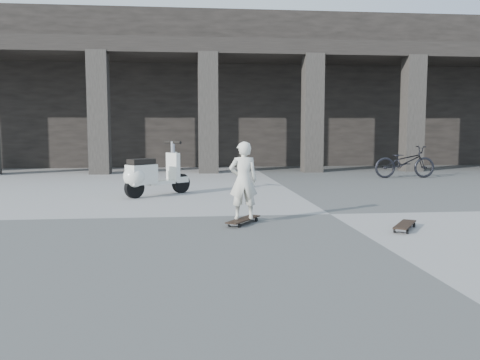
{
  "coord_description": "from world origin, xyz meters",
  "views": [
    {
      "loc": [
        -2.51,
        -8.64,
        1.52
      ],
      "look_at": [
        -1.63,
        -0.25,
        0.65
      ],
      "focal_mm": 38.0,
      "sensor_mm": 36.0,
      "label": 1
    }
  ],
  "objects": [
    {
      "name": "scooter",
      "position": [
        -3.38,
        2.63,
        0.48
      ],
      "size": [
        1.44,
        1.24,
        1.22
      ],
      "rotation": [
        0.0,
        0.0,
        0.69
      ],
      "color": "black",
      "rests_on": "ground"
    },
    {
      "name": "child",
      "position": [
        -1.63,
        -0.75,
        0.69
      ],
      "size": [
        0.45,
        0.3,
        1.22
      ],
      "primitive_type": "imported",
      "rotation": [
        0.0,
        0.0,
        3.17
      ],
      "color": "silver",
      "rests_on": "longboard"
    },
    {
      "name": "bicycle",
      "position": [
        4.07,
        6.11,
        0.49
      ],
      "size": [
        1.86,
        0.67,
        0.97
      ],
      "primitive_type": "imported",
      "rotation": [
        0.0,
        0.0,
        1.56
      ],
      "color": "black",
      "rests_on": "ground"
    },
    {
      "name": "ground",
      "position": [
        0.0,
        0.0,
        0.0
      ],
      "size": [
        90.0,
        90.0,
        0.0
      ],
      "primitive_type": "plane",
      "color": "#50514E",
      "rests_on": "ground"
    },
    {
      "name": "skateboard_spare",
      "position": [
        0.72,
        -1.48,
        0.07
      ],
      "size": [
        0.61,
        0.76,
        0.09
      ],
      "rotation": [
        0.0,
        0.0,
        0.97
      ],
      "color": "black",
      "rests_on": "ground"
    },
    {
      "name": "longboard",
      "position": [
        -1.63,
        -0.75,
        0.07
      ],
      "size": [
        0.63,
        0.81,
        0.08
      ],
      "rotation": [
        0.0,
        0.0,
        0.98
      ],
      "color": "black",
      "rests_on": "ground"
    },
    {
      "name": "colonnade",
      "position": [
        -0.0,
        13.77,
        3.03
      ],
      "size": [
        28.0,
        8.82,
        6.0
      ],
      "color": "black",
      "rests_on": "ground"
    }
  ]
}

